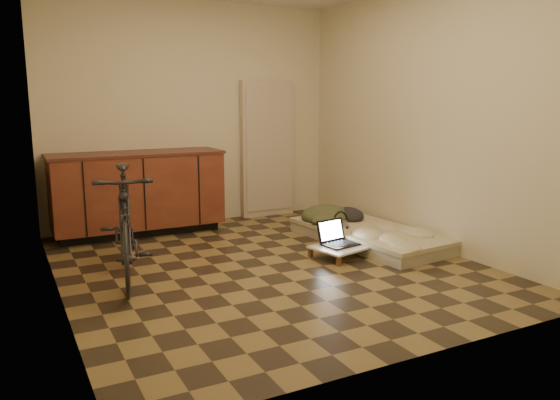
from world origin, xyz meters
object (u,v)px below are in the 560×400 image
laptop (337,239)px  lap_desk (346,246)px  bicycle (125,218)px  futon (369,235)px

laptop → lap_desk: bearing=-51.5°
bicycle → futon: bicycle is taller
bicycle → lap_desk: bearing=3.6°
bicycle → laptop: (1.93, -0.22, -0.36)m
lap_desk → laptop: 0.11m
bicycle → lap_desk: 2.06m
futon → lap_desk: 0.58m
futon → laptop: (-0.57, -0.25, 0.08)m
bicycle → futon: (2.50, 0.02, -0.44)m
lap_desk → laptop: laptop is taller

